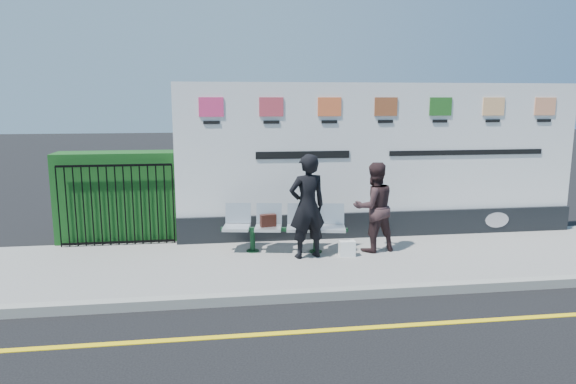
% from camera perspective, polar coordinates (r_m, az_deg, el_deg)
% --- Properties ---
extents(ground, '(80.00, 80.00, 0.00)m').
position_cam_1_polar(ground, '(6.98, 16.31, -13.86)').
color(ground, black).
extents(pavement, '(14.00, 3.00, 0.12)m').
position_cam_1_polar(pavement, '(9.14, 9.86, -7.38)').
color(pavement, gray).
rests_on(pavement, ground).
extents(kerb, '(14.00, 0.18, 0.14)m').
position_cam_1_polar(kerb, '(7.80, 13.29, -10.54)').
color(kerb, gray).
rests_on(kerb, ground).
extents(yellow_line, '(14.00, 0.10, 0.01)m').
position_cam_1_polar(yellow_line, '(6.97, 16.32, -13.83)').
color(yellow_line, yellow).
rests_on(yellow_line, ground).
extents(billboard, '(8.00, 0.30, 3.00)m').
position_cam_1_polar(billboard, '(10.25, 10.45, 2.31)').
color(billboard, black).
rests_on(billboard, pavement).
extents(hedge, '(2.35, 0.70, 1.70)m').
position_cam_1_polar(hedge, '(10.40, -18.10, -0.42)').
color(hedge, '#154617').
rests_on(hedge, pavement).
extents(railing, '(2.05, 0.06, 1.54)m').
position_cam_1_polar(railing, '(9.98, -18.51, -1.35)').
color(railing, black).
rests_on(railing, pavement).
extents(bench, '(2.22, 0.92, 0.46)m').
position_cam_1_polar(bench, '(9.18, -0.44, -5.25)').
color(bench, silver).
rests_on(bench, pavement).
extents(woman_left, '(0.73, 0.57, 1.79)m').
position_cam_1_polar(woman_left, '(8.71, 2.15, -1.60)').
color(woman_left, black).
rests_on(woman_left, pavement).
extents(woman_right, '(0.88, 0.75, 1.60)m').
position_cam_1_polar(woman_right, '(9.24, 9.52, -1.65)').
color(woman_right, '#322022').
rests_on(woman_right, pavement).
extents(handbag_brown, '(0.29, 0.17, 0.22)m').
position_cam_1_polar(handbag_brown, '(9.11, -2.22, -3.18)').
color(handbag_brown, black).
rests_on(handbag_brown, bench).
extents(carrier_bag_white, '(0.27, 0.16, 0.27)m').
position_cam_1_polar(carrier_bag_white, '(9.01, 6.57, -6.25)').
color(carrier_bag_white, white).
rests_on(carrier_bag_white, pavement).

